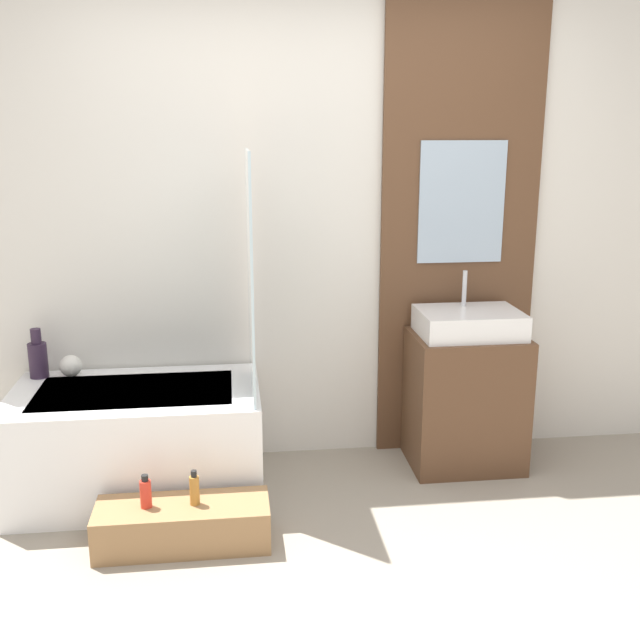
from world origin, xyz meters
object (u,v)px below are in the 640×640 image
object	(u,v)px
sink	(469,323)
bottle_soap_primary	(146,493)
vase_tall_dark	(38,358)
wooden_step_bench	(183,525)
vase_round_light	(71,366)
bottle_soap_secondary	(194,489)
bathtub	(138,441)

from	to	relation	value
sink	bottle_soap_primary	size ratio (longest dim) A/B	3.49
sink	vase_tall_dark	size ratio (longest dim) A/B	2.05
wooden_step_bench	bottle_soap_primary	size ratio (longest dim) A/B	5.02
vase_round_light	bottle_soap_secondary	size ratio (longest dim) A/B	0.71
bathtub	wooden_step_bench	xyz separation A→B (m)	(0.24, -0.54, -0.18)
vase_round_light	bottle_soap_primary	size ratio (longest dim) A/B	0.74
bottle_soap_primary	bottle_soap_secondary	bearing A→B (deg)	0.00
vase_tall_dark	bottle_soap_secondary	size ratio (longest dim) A/B	1.62
sink	bottle_soap_secondary	xyz separation A→B (m)	(-1.42, -0.66, -0.53)
vase_round_light	bottle_soap_primary	distance (m)	0.97
wooden_step_bench	bottle_soap_primary	distance (m)	0.22
wooden_step_bench	sink	xyz separation A→B (m)	(1.48, 0.66, 0.70)
sink	vase_tall_dark	bearing A→B (deg)	176.25
bathtub	vase_tall_dark	world-z (taller)	vase_tall_dark
bathtub	bottle_soap_secondary	world-z (taller)	bathtub
wooden_step_bench	vase_round_light	xyz separation A→B (m)	(-0.59, 0.80, 0.50)
bottle_soap_secondary	sink	bearing A→B (deg)	24.82
bathtub	bottle_soap_primary	distance (m)	0.55
bathtub	bottle_soap_primary	xyz separation A→B (m)	(0.09, -0.54, -0.01)
sink	vase_round_light	distance (m)	2.09
bathtub	vase_round_light	distance (m)	0.54
bottle_soap_primary	bottle_soap_secondary	world-z (taller)	bottle_soap_secondary
bottle_soap_primary	vase_tall_dark	bearing A→B (deg)	126.81
bottle_soap_primary	vase_round_light	bearing A→B (deg)	118.97
sink	vase_tall_dark	world-z (taller)	sink
wooden_step_bench	vase_tall_dark	bearing A→B (deg)	133.15
wooden_step_bench	vase_tall_dark	size ratio (longest dim) A/B	2.95
wooden_step_bench	sink	world-z (taller)	sink
vase_round_light	wooden_step_bench	bearing A→B (deg)	-53.32
bathtub	vase_round_light	size ratio (longest dim) A/B	10.78
vase_round_light	bottle_soap_primary	world-z (taller)	vase_round_light
sink	bottle_soap_primary	distance (m)	1.84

